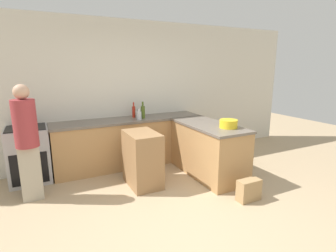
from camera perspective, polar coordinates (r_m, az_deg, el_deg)
ground_plane at (r=3.39m, az=4.50°, el=-20.11°), size 14.00×14.00×0.00m
wall_back at (r=5.17m, az=-9.69°, el=7.18°), size 8.00×0.06×2.70m
counter_back at (r=5.02m, az=-8.19°, el=-3.42°), size 2.79×0.64×0.89m
counter_peninsula at (r=4.58m, az=8.68°, el=-5.03°), size 0.69×1.50×0.89m
range_oven at (r=4.81m, az=-28.00°, el=-5.55°), size 0.62×0.60×0.91m
island_table at (r=4.16m, az=-5.60°, el=-7.14°), size 0.45×0.70×0.86m
mixing_bowl at (r=4.24m, az=13.03°, el=0.48°), size 0.28×0.28×0.13m
dish_soap_bottle at (r=5.06m, az=-5.53°, el=3.04°), size 0.08×0.08×0.23m
hot_sauce_bottle at (r=5.03m, az=-7.47°, el=3.17°), size 0.06×0.06×0.29m
olive_oil_bottle at (r=4.91m, az=-5.49°, el=3.11°), size 0.08×0.08×0.31m
vinegar_bottle_clear at (r=4.81m, az=-6.33°, el=2.36°), size 0.09×0.09×0.20m
person_by_range at (r=4.02m, az=-28.37°, el=-2.46°), size 0.30×0.30×1.62m
paper_bag at (r=3.94m, az=17.18°, el=-13.19°), size 0.34×0.16×0.31m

